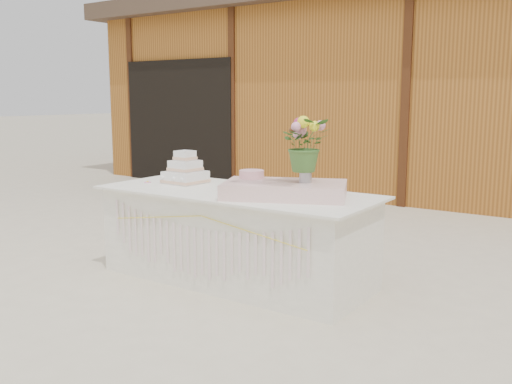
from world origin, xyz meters
TOP-DOWN VIEW (x-y plane):
  - ground at (0.00, 0.00)m, footprint 80.00×80.00m
  - barn at (-0.01, 5.99)m, footprint 12.60×4.60m
  - cake_table at (0.00, -0.00)m, footprint 2.40×1.00m
  - wedding_cake at (-0.64, 0.10)m, footprint 0.34×0.34m
  - pink_cake_stand at (0.15, 0.01)m, footprint 0.26×0.26m
  - satin_runner at (0.49, -0.02)m, footprint 1.09×0.88m
  - flower_vase at (0.63, 0.05)m, footprint 0.10×0.10m
  - bouquet at (0.63, 0.05)m, footprint 0.49×0.48m
  - loose_flowers at (-1.00, 0.02)m, footprint 0.15×0.32m

SIDE VIEW (x-z plane):
  - ground at x=0.00m, z-range 0.00..0.00m
  - cake_table at x=0.00m, z-range 0.00..0.77m
  - loose_flowers at x=-1.00m, z-range 0.77..0.79m
  - satin_runner at x=0.49m, z-range 0.77..0.89m
  - wedding_cake at x=-0.64m, z-range 0.72..1.02m
  - pink_cake_stand at x=0.15m, z-range 0.78..0.97m
  - flower_vase at x=0.63m, z-range 0.89..1.02m
  - bouquet at x=0.63m, z-range 1.02..1.44m
  - barn at x=-0.01m, z-range 0.03..3.33m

